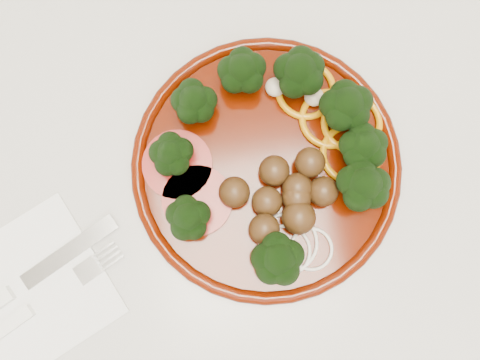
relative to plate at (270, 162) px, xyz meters
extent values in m
cube|color=white|center=(-0.24, 0.01, -0.49)|extent=(2.40, 0.60, 0.87)
cube|color=beige|center=(-0.24, 0.01, -0.04)|extent=(2.40, 0.60, 0.03)
cylinder|color=#440D01|center=(0.00, 0.00, -0.02)|extent=(0.28, 0.28, 0.01)
torus|color=#440D01|center=(0.00, 0.00, -0.01)|extent=(0.29, 0.29, 0.01)
sphere|color=#472C11|center=(0.00, -0.01, 0.01)|extent=(0.03, 0.03, 0.03)
sphere|color=#472C11|center=(0.02, -0.06, 0.01)|extent=(0.03, 0.03, 0.03)
sphere|color=#472C11|center=(0.05, -0.04, 0.01)|extent=(0.03, 0.03, 0.03)
sphere|color=#472C11|center=(-0.02, -0.07, 0.01)|extent=(0.03, 0.03, 0.03)
sphere|color=#472C11|center=(0.04, -0.01, 0.01)|extent=(0.03, 0.03, 0.03)
sphere|color=#472C11|center=(-0.04, -0.03, 0.01)|extent=(0.03, 0.03, 0.03)
sphere|color=#472C11|center=(0.02, -0.03, 0.01)|extent=(0.03, 0.03, 0.03)
sphere|color=#472C11|center=(-0.01, -0.04, 0.01)|extent=(0.03, 0.03, 0.03)
sphere|color=#472C11|center=(0.02, -0.04, 0.01)|extent=(0.03, 0.03, 0.03)
torus|color=#C37907|center=(0.07, 0.04, -0.01)|extent=(0.07, 0.07, 0.01)
torus|color=#C37907|center=(0.09, -0.01, -0.01)|extent=(0.07, 0.07, 0.01)
torus|color=#C37907|center=(0.05, 0.07, -0.01)|extent=(0.07, 0.07, 0.01)
torus|color=#C37907|center=(0.09, 0.03, -0.01)|extent=(0.07, 0.07, 0.01)
cylinder|color=#720A07|center=(-0.10, 0.02, -0.01)|extent=(0.07, 0.07, 0.01)
cylinder|color=#720A07|center=(-0.08, -0.03, -0.01)|extent=(0.07, 0.07, 0.01)
torus|color=beige|center=(0.00, -0.09, -0.01)|extent=(0.05, 0.05, 0.00)
torus|color=beige|center=(0.03, -0.10, -0.01)|extent=(0.05, 0.05, 0.00)
torus|color=beige|center=(0.00, -0.09, -0.01)|extent=(0.06, 0.06, 0.00)
ellipsoid|color=#C6B793|center=(0.02, 0.08, 0.00)|extent=(0.02, 0.02, 0.01)
ellipsoid|color=#C6B793|center=(-0.05, 0.08, 0.00)|extent=(0.02, 0.02, 0.01)
ellipsoid|color=#C6B793|center=(0.06, 0.06, 0.00)|extent=(0.02, 0.02, 0.01)
cube|color=white|center=(-0.27, -0.09, -0.02)|extent=(0.19, 0.19, 0.00)
cube|color=silver|center=(-0.22, -0.05, -0.02)|extent=(0.11, 0.06, 0.00)
cube|color=silver|center=(-0.21, -0.08, -0.02)|extent=(0.03, 0.03, 0.00)
cube|color=silver|center=(-0.18, -0.07, -0.02)|extent=(0.03, 0.01, 0.00)
cube|color=silver|center=(-0.18, -0.07, -0.02)|extent=(0.03, 0.01, 0.00)
cube|color=silver|center=(-0.19, -0.06, -0.02)|extent=(0.03, 0.01, 0.00)
cube|color=silver|center=(-0.19, -0.06, -0.02)|extent=(0.03, 0.01, 0.00)
camera|label=1|loc=(-0.05, -0.09, 0.55)|focal=40.00mm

